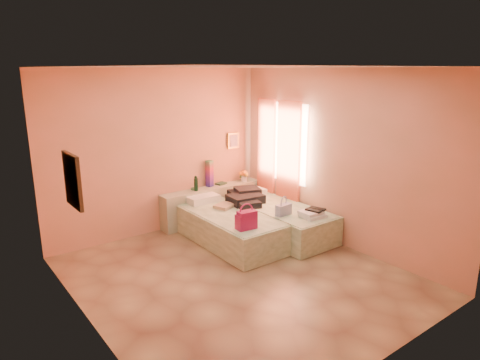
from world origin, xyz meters
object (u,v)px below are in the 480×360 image
at_px(bed_right, 279,220).
at_px(water_bottle, 196,184).
at_px(blue_handbag, 284,210).
at_px(towel_stack, 313,214).
at_px(flower_vase, 244,175).
at_px(magenta_handbag, 246,220).
at_px(headboard_ledge, 212,204).
at_px(bed_left, 229,228).
at_px(green_book, 221,183).

bearing_deg(bed_right, water_bottle, 125.98).
height_order(blue_handbag, towel_stack, blue_handbag).
height_order(bed_right, blue_handbag, blue_handbag).
bearing_deg(flower_vase, magenta_handbag, -127.06).
bearing_deg(towel_stack, headboard_ledge, 106.26).
bearing_deg(headboard_ledge, water_bottle, -176.30).
relative_size(water_bottle, blue_handbag, 0.95).
distance_m(headboard_ledge, bed_left, 1.12).
height_order(bed_right, magenta_handbag, magenta_handbag).
height_order(headboard_ledge, magenta_handbag, magenta_handbag).
xyz_separation_m(water_bottle, towel_stack, (0.94, -1.97, -0.23)).
height_order(green_book, magenta_handbag, magenta_handbag).
bearing_deg(flower_vase, blue_handbag, -105.40).
xyz_separation_m(headboard_ledge, flower_vase, (0.73, -0.03, 0.46)).
bearing_deg(water_bottle, magenta_handbag, -96.91).
distance_m(magenta_handbag, towel_stack, 1.18).
bearing_deg(bed_left, green_book, 61.37).
height_order(water_bottle, blue_handbag, water_bottle).
xyz_separation_m(bed_right, blue_handbag, (-0.24, -0.36, 0.34)).
height_order(water_bottle, flower_vase, flower_vase).
relative_size(bed_right, towel_stack, 5.71).
distance_m(bed_right, green_book, 1.43).
distance_m(green_book, magenta_handbag, 1.99).
height_order(bed_left, green_book, green_book).
bearing_deg(magenta_handbag, bed_right, 29.56).
bearing_deg(blue_handbag, green_book, 86.25).
height_order(bed_left, bed_right, same).
height_order(headboard_ledge, towel_stack, headboard_ledge).
bearing_deg(bed_left, water_bottle, 89.77).
relative_size(headboard_ledge, green_book, 10.44).
bearing_deg(flower_vase, bed_left, -137.17).
distance_m(headboard_ledge, towel_stack, 2.08).
bearing_deg(bed_right, headboard_ledge, 113.01).
height_order(headboard_ledge, flower_vase, flower_vase).
bearing_deg(headboard_ledge, towel_stack, -73.74).
relative_size(bed_left, bed_right, 1.00).
distance_m(bed_left, bed_right, 0.93).
height_order(bed_right, green_book, green_book).
relative_size(headboard_ledge, bed_left, 1.02).
bearing_deg(towel_stack, magenta_handbag, 168.10).
height_order(green_book, blue_handbag, green_book).
bearing_deg(green_book, magenta_handbag, -125.69).
distance_m(headboard_ledge, water_bottle, 0.58).
xyz_separation_m(water_bottle, magenta_handbag, (-0.21, -1.72, -0.14)).
bearing_deg(blue_handbag, water_bottle, 106.96).
relative_size(headboard_ledge, towel_stack, 5.86).
height_order(magenta_handbag, blue_handbag, magenta_handbag).
distance_m(magenta_handbag, blue_handbag, 0.87).
bearing_deg(headboard_ledge, blue_handbag, -80.03).
xyz_separation_m(flower_vase, towel_stack, (-0.15, -1.96, -0.23)).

